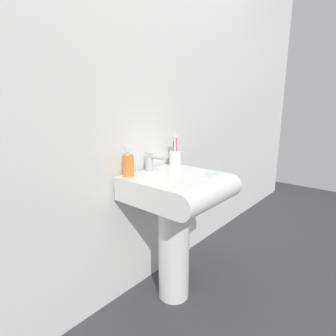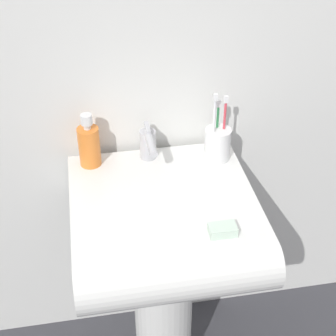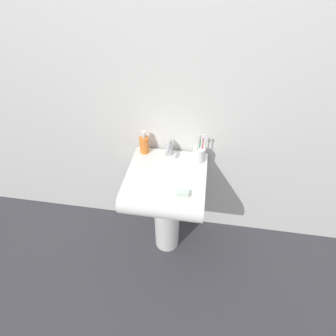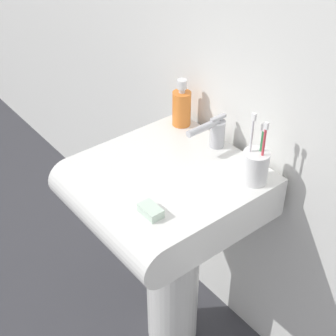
% 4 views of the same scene
% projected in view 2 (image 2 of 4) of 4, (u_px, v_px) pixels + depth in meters
% --- Properties ---
extents(sink_pedestal, '(0.18, 0.18, 0.63)m').
position_uv_depth(sink_pedestal, '(163.00, 305.00, 1.62)').
color(sink_pedestal, white).
rests_on(sink_pedestal, ground).
extents(sink_basin, '(0.48, 0.51, 0.13)m').
position_uv_depth(sink_basin, '(166.00, 226.00, 1.35)').
color(sink_basin, white).
rests_on(sink_basin, sink_pedestal).
extents(faucet, '(0.05, 0.15, 0.10)m').
position_uv_depth(faucet, '(148.00, 144.00, 1.45)').
color(faucet, '#B7B7BC').
rests_on(faucet, sink_basin).
extents(toothbrush_cup, '(0.07, 0.07, 0.21)m').
position_uv_depth(toothbrush_cup, '(218.00, 143.00, 1.46)').
color(toothbrush_cup, white).
rests_on(toothbrush_cup, sink_basin).
extents(soap_bottle, '(0.06, 0.06, 0.16)m').
position_uv_depth(soap_bottle, '(89.00, 145.00, 1.43)').
color(soap_bottle, orange).
rests_on(soap_bottle, sink_basin).
extents(bar_soap, '(0.07, 0.04, 0.02)m').
position_uv_depth(bar_soap, '(223.00, 230.00, 1.23)').
color(bar_soap, silver).
rests_on(bar_soap, sink_basin).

